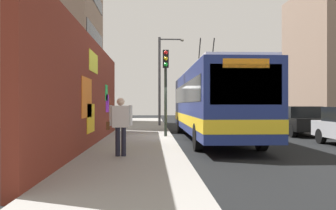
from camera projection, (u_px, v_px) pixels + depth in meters
The scene contains 11 objects.
ground_plane at pixel (173, 140), 17.05m from camera, with size 80.00×80.00×0.00m, color black.
sidewalk_slab at pixel (139, 138), 16.98m from camera, with size 48.00×3.20×0.15m, color gray.
graffiti_wall at pixel (90, 94), 13.53m from camera, with size 15.24×0.32×4.15m.
building_far_left at pixel (55, 11), 30.45m from camera, with size 9.70×6.78×19.19m.
city_bus at pixel (211, 101), 16.97m from camera, with size 12.57×2.60×5.06m.
parked_car_black at pixel (297, 120), 19.82m from camera, with size 4.44×1.92×1.58m.
parked_car_dark_gray at pixel (264, 116), 25.62m from camera, with size 4.81×1.91×1.58m.
parked_car_champagne at pixel (242, 114), 32.10m from camera, with size 4.67×1.82×1.58m.
pedestrian_near_wall at pixel (120, 122), 10.60m from camera, with size 0.23×0.76×1.72m.
traffic_light at pixel (166, 78), 17.20m from camera, with size 0.49×0.28×4.15m.
street_lamp at pixel (162, 74), 26.38m from camera, with size 0.44×1.90×6.47m.
Camera 1 is at (-17.02, 1.01, 1.67)m, focal length 38.49 mm.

